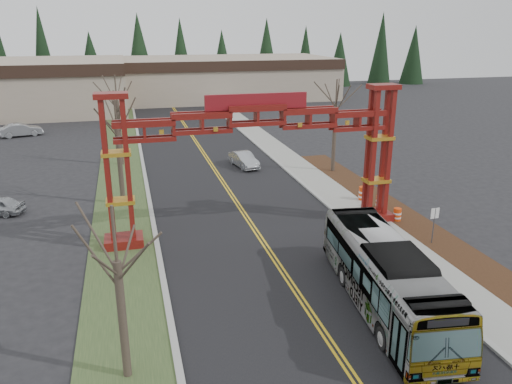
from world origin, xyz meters
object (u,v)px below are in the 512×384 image
object	(u,v)px
silver_sedan	(244,160)
bare_tree_median_mid	(116,125)
transit_bus	(386,276)
parked_car_far_a	(21,130)
retail_building_east	(223,77)
barrel_north	(363,194)
bare_tree_median_far	(117,101)
bare_tree_right_far	(336,106)
bare_tree_median_near	(117,262)
barrel_mid	(380,203)
gateway_arch	(256,138)
barrel_south	(397,215)
street_sign	(434,219)

from	to	relation	value
silver_sedan	bare_tree_median_mid	size ratio (longest dim) A/B	0.51
transit_bus	silver_sedan	world-z (taller)	transit_bus
transit_bus	parked_car_far_a	size ratio (longest dim) A/B	2.44
retail_building_east	parked_car_far_a	bearing A→B (deg)	-137.05
retail_building_east	barrel_north	bearing A→B (deg)	-90.97
bare_tree_median_far	bare_tree_right_far	world-z (taller)	bare_tree_median_far
parked_car_far_a	bare_tree_median_near	world-z (taller)	bare_tree_median_near
barrel_mid	gateway_arch	bearing A→B (deg)	-168.92
transit_bus	barrel_south	xyz separation A→B (m)	(5.97, 9.27, -1.10)
bare_tree_median_mid	bare_tree_median_far	xyz separation A→B (m)	(0.00, 11.18, 0.11)
transit_bus	bare_tree_median_far	bearing A→B (deg)	118.77
parked_car_far_a	barrel_north	distance (m)	41.99
retail_building_east	transit_bus	bearing A→B (deg)	-95.25
retail_building_east	barrel_mid	xyz separation A→B (m)	(-0.57, -60.11, -3.01)
retail_building_east	barrel_mid	distance (m)	60.18
street_sign	barrel_mid	world-z (taller)	street_sign
bare_tree_right_far	barrel_north	bearing A→B (deg)	-97.12
barrel_north	transit_bus	bearing A→B (deg)	-112.48
bare_tree_median_far	bare_tree_right_far	distance (m)	19.36
barrel_mid	bare_tree_median_mid	bearing A→B (deg)	162.04
silver_sedan	barrel_south	size ratio (longest dim) A/B	4.35
bare_tree_median_mid	bare_tree_median_far	bearing A→B (deg)	90.00
bare_tree_median_near	bare_tree_median_far	size ratio (longest dim) A/B	0.82
bare_tree_right_far	barrel_north	size ratio (longest dim) A/B	7.19
transit_bus	barrel_mid	size ratio (longest dim) A/B	11.36
bare_tree_median_far	bare_tree_right_far	size ratio (longest dim) A/B	1.02
parked_car_far_a	barrel_mid	xyz separation A→B (m)	(28.75, -32.81, -0.27)
retail_building_east	transit_bus	size ratio (longest dim) A/B	3.35
bare_tree_median_near	street_sign	bearing A→B (deg)	23.08
bare_tree_median_far	bare_tree_median_near	bearing A→B (deg)	-90.00
retail_building_east	barrel_mid	size ratio (longest dim) A/B	38.05
transit_bus	bare_tree_median_mid	xyz separation A→B (m)	(-11.40, 17.40, 4.23)
transit_bus	barrel_south	distance (m)	11.08
transit_bus	street_sign	bearing A→B (deg)	49.13
parked_car_far_a	bare_tree_right_far	world-z (taller)	bare_tree_right_far
parked_car_far_a	transit_bus	bearing A→B (deg)	-169.81
retail_building_east	parked_car_far_a	size ratio (longest dim) A/B	8.18
gateway_arch	barrel_mid	bearing A→B (deg)	11.08
gateway_arch	barrel_south	xyz separation A→B (m)	(9.37, -0.64, -5.51)
retail_building_east	barrel_south	world-z (taller)	retail_building_east
retail_building_east	barrel_north	xyz separation A→B (m)	(-0.98, -58.29, -2.95)
retail_building_east	bare_tree_median_mid	xyz separation A→B (m)	(-18.00, -54.46, 2.30)
retail_building_east	transit_bus	xyz separation A→B (m)	(-6.60, -71.86, -1.93)
retail_building_east	silver_sedan	size ratio (longest dim) A/B	9.15
transit_bus	bare_tree_median_far	xyz separation A→B (m)	(-11.40, 28.59, 4.34)
gateway_arch	bare_tree_median_far	bearing A→B (deg)	113.18
retail_building_east	bare_tree_median_near	xyz separation A→B (m)	(-18.00, -73.79, 1.13)
parked_car_far_a	bare_tree_median_near	xyz separation A→B (m)	(11.32, -46.50, 3.88)
bare_tree_median_near	barrel_south	bearing A→B (deg)	32.82
bare_tree_median_far	retail_building_east	bearing A→B (deg)	67.42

